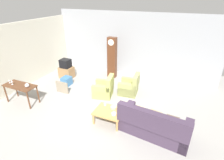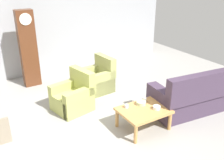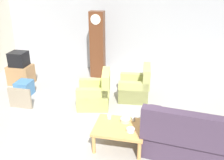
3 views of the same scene
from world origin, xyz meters
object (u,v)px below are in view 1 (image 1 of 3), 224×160
at_px(tv_stand_cabinet, 67,72).
at_px(bowl_white_stacked, 114,114).
at_px(coffee_table_wood, 109,112).
at_px(cup_blue_rimmed, 105,105).
at_px(armchair_olive_near, 104,89).
at_px(wine_glass_mid, 12,82).
at_px(framed_picture_leaning, 62,87).
at_px(bowl_shallow_green, 113,108).
at_px(wine_glass_tall, 9,81).
at_px(couch_floral, 154,126).
at_px(glass_dome_cloche, 27,85).
at_px(console_table_dark, 20,88).
at_px(tv_crt, 65,63).
at_px(storage_box_blue, 67,81).
at_px(armchair_olive_far, 129,87).
at_px(cup_white_porcelain, 118,107).
at_px(grandfather_clock, 112,58).

relative_size(tv_stand_cabinet, bowl_white_stacked, 4.47).
distance_m(coffee_table_wood, cup_blue_rimmed, 0.36).
xyz_separation_m(armchair_olive_near, wine_glass_mid, (-3.06, -1.83, 0.60)).
relative_size(armchair_olive_near, framed_picture_leaning, 1.54).
height_order(bowl_shallow_green, wine_glass_tall, wine_glass_tall).
xyz_separation_m(tv_stand_cabinet, bowl_white_stacked, (3.70, -2.43, 0.18)).
distance_m(couch_floral, glass_dome_cloche, 4.79).
bearing_deg(bowl_shallow_green, console_table_dark, -172.53).
height_order(couch_floral, glass_dome_cloche, couch_floral).
xyz_separation_m(tv_crt, storage_box_blue, (0.49, -0.68, -0.59)).
distance_m(couch_floral, wine_glass_mid, 5.49).
bearing_deg(armchair_olive_near, glass_dome_cloche, -143.49).
height_order(couch_floral, tv_stand_cabinet, couch_floral).
height_order(armchair_olive_far, cup_white_porcelain, armchair_olive_far).
bearing_deg(wine_glass_tall, wine_glass_mid, -12.67).
bearing_deg(couch_floral, grandfather_clock, 129.98).
height_order(couch_floral, storage_box_blue, couch_floral).
xyz_separation_m(tv_stand_cabinet, storage_box_blue, (0.49, -0.68, -0.09)).
bearing_deg(cup_blue_rimmed, glass_dome_cloche, -170.01).
relative_size(coffee_table_wood, cup_blue_rimmed, 12.13).
distance_m(grandfather_clock, wine_glass_tall, 4.64).
distance_m(coffee_table_wood, framed_picture_leaning, 2.85).
xyz_separation_m(armchair_olive_far, coffee_table_wood, (-0.04, -2.06, 0.07)).
xyz_separation_m(coffee_table_wood, glass_dome_cloche, (-3.26, -0.29, 0.48)).
height_order(armchair_olive_near, coffee_table_wood, armchair_olive_near).
relative_size(couch_floral, armchair_olive_near, 2.36).
distance_m(armchair_olive_far, coffee_table_wood, 2.06).
bearing_deg(glass_dome_cloche, armchair_olive_far, 35.53).
relative_size(grandfather_clock, storage_box_blue, 4.77).
distance_m(bowl_white_stacked, bowl_shallow_green, 0.34).
xyz_separation_m(cup_white_porcelain, bowl_shallow_green, (-0.15, -0.07, -0.01)).
bearing_deg(wine_glass_tall, armchair_olive_far, 29.57).
bearing_deg(console_table_dark, wine_glass_tall, -177.36).
xyz_separation_m(console_table_dark, framed_picture_leaning, (0.97, 1.24, -0.40)).
distance_m(console_table_dark, cup_blue_rimmed, 3.45).
xyz_separation_m(bowl_white_stacked, bowl_shallow_green, (-0.15, 0.31, 0.00)).
bearing_deg(glass_dome_cloche, wine_glass_mid, -173.63).
bearing_deg(armchair_olive_far, bowl_white_stacked, -85.09).
relative_size(tv_crt, bowl_white_stacked, 3.15).
bearing_deg(armchair_olive_far, bowl_shallow_green, -88.84).
bearing_deg(coffee_table_wood, cup_blue_rimmed, 137.62).
xyz_separation_m(armchair_olive_near, wine_glass_tall, (-3.27, -1.78, 0.58)).
xyz_separation_m(bowl_shallow_green, wine_glass_tall, (-4.24, -0.51, 0.41)).
height_order(couch_floral, cup_white_porcelain, couch_floral).
distance_m(storage_box_blue, glass_dome_cloche, 2.05).
bearing_deg(coffee_table_wood, tv_stand_cabinet, 146.35).
bearing_deg(wine_glass_tall, console_table_dark, 2.64).
distance_m(coffee_table_wood, storage_box_blue, 3.39).
distance_m(framed_picture_leaning, cup_blue_rimmed, 2.54).
height_order(glass_dome_cloche, bowl_shallow_green, glass_dome_cloche).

